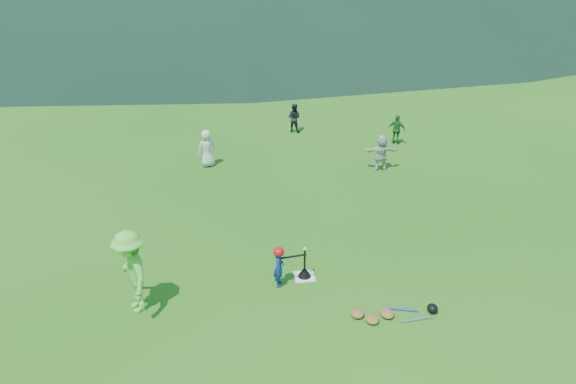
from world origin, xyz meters
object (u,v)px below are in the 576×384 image
object	(u,v)px
adult_coach	(132,272)
fielder_a	(207,148)
fielder_c	(397,130)
batter_child	(279,267)
fielder_d	(381,153)
home_plate	(304,276)
equipment_pile	(387,314)
fielder_b	(294,118)
batting_tee	(304,272)

from	to	relation	value
adult_coach	fielder_a	world-z (taller)	adult_coach
fielder_c	batter_child	bearing A→B (deg)	93.40
fielder_c	fielder_d	xyz separation A→B (m)	(-1.20, -2.07, 0.05)
batter_child	adult_coach	size ratio (longest dim) A/B	0.51
home_plate	equipment_pile	bearing A→B (deg)	-48.50
home_plate	adult_coach	bearing A→B (deg)	-170.54
adult_coach	fielder_a	bearing A→B (deg)	147.69
fielder_a	fielder_c	world-z (taller)	fielder_a
fielder_b	fielder_d	distance (m)	4.41
batter_child	fielder_a	bearing A→B (deg)	20.20
batter_child	fielder_c	distance (m)	9.33
home_plate	adult_coach	size ratio (longest dim) A/B	0.25
batter_child	equipment_pile	distance (m)	2.49
batter_child	fielder_a	size ratio (longest dim) A/B	0.77
fielder_d	equipment_pile	bearing A→B (deg)	78.90
batter_child	equipment_pile	size ratio (longest dim) A/B	0.52
adult_coach	fielder_c	distance (m)	11.57
fielder_a	fielder_c	distance (m)	6.68
home_plate	batter_child	world-z (taller)	batter_child
adult_coach	fielder_b	size ratio (longest dim) A/B	1.69
adult_coach	equipment_pile	xyz separation A→B (m)	(5.04, -1.00, -0.85)
batter_child	adult_coach	distance (m)	3.07
home_plate	adult_coach	xyz separation A→B (m)	(-3.62, -0.60, 0.90)
fielder_b	batting_tee	size ratio (longest dim) A/B	1.59
batting_tee	fielder_c	bearing A→B (deg)	58.51
fielder_c	batting_tee	size ratio (longest dim) A/B	1.57
home_plate	batting_tee	distance (m)	0.12
batter_child	equipment_pile	bearing A→B (deg)	-115.95
batting_tee	equipment_pile	distance (m)	2.15
fielder_a	equipment_pile	distance (m)	8.88
fielder_a	equipment_pile	world-z (taller)	fielder_a
equipment_pile	adult_coach	bearing A→B (deg)	168.73
home_plate	fielder_a	world-z (taller)	fielder_a
batter_child	batting_tee	world-z (taller)	batter_child
fielder_a	fielder_d	size ratio (longest dim) A/B	1.03
batter_child	fielder_c	world-z (taller)	fielder_c
fielder_c	batting_tee	distance (m)	8.83
equipment_pile	fielder_d	bearing A→B (deg)	74.30
batter_child	batting_tee	size ratio (longest dim) A/B	1.38
home_plate	batter_child	distance (m)	0.79
fielder_a	home_plate	bearing A→B (deg)	89.11
fielder_b	batter_child	bearing A→B (deg)	107.80
batting_tee	batter_child	bearing A→B (deg)	-160.43
fielder_c	batting_tee	world-z (taller)	fielder_c
batter_child	fielder_d	world-z (taller)	fielder_d
batting_tee	equipment_pile	bearing A→B (deg)	-48.50
fielder_c	equipment_pile	xyz separation A→B (m)	(-3.18, -9.13, -0.47)
fielder_b	home_plate	bearing A→B (deg)	111.19
batter_child	fielder_b	distance (m)	9.68
fielder_a	fielder_c	xyz separation A→B (m)	(6.61, 0.96, -0.07)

